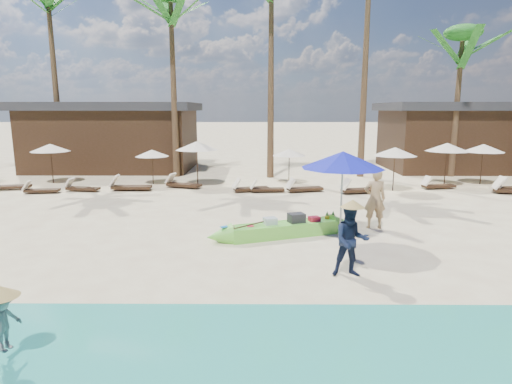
{
  "coord_description": "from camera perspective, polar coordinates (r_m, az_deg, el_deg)",
  "views": [
    {
      "loc": [
        1.5,
        -10.56,
        3.9
      ],
      "look_at": [
        1.41,
        2.0,
        1.46
      ],
      "focal_mm": 30.0,
      "sensor_mm": 36.0,
      "label": 1
    }
  ],
  "objects": [
    {
      "name": "ground",
      "position": [
        11.36,
        -7.29,
        -9.17
      ],
      "size": [
        240.0,
        240.0,
        0.0
      ],
      "primitive_type": "plane",
      "color": "#FAEDB9",
      "rests_on": "ground"
    },
    {
      "name": "wet_sand_strip",
      "position": [
        6.95,
        -13.22,
        -23.4
      ],
      "size": [
        240.0,
        4.5,
        0.01
      ],
      "primitive_type": "cube",
      "color": "tan",
      "rests_on": "ground"
    },
    {
      "name": "green_canoe",
      "position": [
        13.37,
        3.69,
        -4.93
      ],
      "size": [
        5.25,
        2.18,
        0.69
      ],
      "rotation": [
        0.0,
        0.0,
        0.35
      ],
      "color": "#6CD741",
      "rests_on": "ground"
    },
    {
      "name": "tourist",
      "position": [
        14.6,
        15.56,
        -0.86
      ],
      "size": [
        0.73,
        0.49,
        2.0
      ],
      "primitive_type": "imported",
      "rotation": [
        0.0,
        0.0,
        3.13
      ],
      "color": "tan",
      "rests_on": "ground"
    },
    {
      "name": "vendor_green",
      "position": [
        10.31,
        12.56,
        -6.37
      ],
      "size": [
        0.85,
        0.66,
        1.73
      ],
      "primitive_type": "imported",
      "rotation": [
        0.0,
        0.0,
        -0.01
      ],
      "color": "#141C37",
      "rests_on": "ground"
    },
    {
      "name": "vendor_yellow",
      "position": [
        7.96,
        -30.6,
        -14.67
      ],
      "size": [
        0.49,
        0.68,
        0.95
      ],
      "primitive_type": "imported",
      "rotation": [
        0.0,
        0.0,
        1.33
      ],
      "color": "gray",
      "rests_on": "ground"
    },
    {
      "name": "blue_umbrella",
      "position": [
        12.94,
        11.51,
        4.22
      ],
      "size": [
        2.49,
        2.49,
        2.68
      ],
      "color": "#99999E",
      "rests_on": "ground"
    },
    {
      "name": "resort_parasol_3",
      "position": [
        25.18,
        -25.75,
        5.34
      ],
      "size": [
        2.03,
        2.03,
        2.09
      ],
      "color": "#341F15",
      "rests_on": "ground"
    },
    {
      "name": "lounger_3_left",
      "position": [
        24.21,
        -30.14,
        0.74
      ],
      "size": [
        1.9,
        0.88,
        0.62
      ],
      "rotation": [
        0.0,
        0.0,
        0.18
      ],
      "color": "#341F15",
      "rests_on": "ground"
    },
    {
      "name": "lounger_3_right",
      "position": [
        22.52,
        -26.9,
        0.31
      ],
      "size": [
        1.66,
        0.68,
        0.55
      ],
      "rotation": [
        0.0,
        0.0,
        0.12
      ],
      "color": "#341F15",
      "rests_on": "ground"
    },
    {
      "name": "resort_parasol_4",
      "position": [
        23.0,
        -13.71,
        5.05
      ],
      "size": [
        1.76,
        1.76,
        1.82
      ],
      "color": "#341F15",
      "rests_on": "ground"
    },
    {
      "name": "lounger_4_left",
      "position": [
        22.26,
        -22.33,
        0.57
      ],
      "size": [
        1.71,
        0.76,
        0.56
      ],
      "rotation": [
        0.0,
        0.0,
        -0.16
      ],
      "color": "#341F15",
      "rests_on": "ground"
    },
    {
      "name": "lounger_4_right",
      "position": [
        21.66,
        -16.64,
        0.77
      ],
      "size": [
        1.97,
        0.62,
        0.67
      ],
      "rotation": [
        0.0,
        0.0,
        0.01
      ],
      "color": "#341F15",
      "rests_on": "ground"
    },
    {
      "name": "resort_parasol_5",
      "position": [
        22.2,
        -7.9,
        6.14
      ],
      "size": [
        2.21,
        2.21,
        2.28
      ],
      "color": "#341F15",
      "rests_on": "ground"
    },
    {
      "name": "lounger_5_left",
      "position": [
        21.8,
        -9.88,
        1.1
      ],
      "size": [
        1.93,
        1.16,
        0.63
      ],
      "rotation": [
        0.0,
        0.0,
        -0.34
      ],
      "color": "#341F15",
      "rests_on": "ground"
    },
    {
      "name": "resort_parasol_6",
      "position": [
        22.53,
        4.46,
        5.29
      ],
      "size": [
        1.8,
        1.8,
        1.85
      ],
      "color": "#341F15",
      "rests_on": "ground"
    },
    {
      "name": "lounger_6_left",
      "position": [
        20.44,
        -0.97,
        0.58
      ],
      "size": [
        1.84,
        1.0,
        0.6
      ],
      "rotation": [
        0.0,
        0.0,
        0.28
      ],
      "color": "#341F15",
      "rests_on": "ground"
    },
    {
      "name": "lounger_6_right",
      "position": [
        20.33,
        1.26,
        0.48
      ],
      "size": [
        1.66,
        0.63,
        0.55
      ],
      "rotation": [
        0.0,
        0.0,
        0.08
      ],
      "color": "#341F15",
      "rests_on": "ground"
    },
    {
      "name": "resort_parasol_7",
      "position": [
        21.54,
        18.05,
        5.14
      ],
      "size": [
        2.05,
        2.05,
        2.11
      ],
      "color": "#341F15",
      "rests_on": "ground"
    },
    {
      "name": "lounger_7_left",
      "position": [
        20.52,
        6.21,
        0.56
      ],
      "size": [
        1.86,
        0.99,
        0.6
      ],
      "rotation": [
        0.0,
        0.0,
        0.26
      ],
      "color": "#341F15",
      "rests_on": "ground"
    },
    {
      "name": "lounger_7_right",
      "position": [
        20.59,
        13.5,
        0.4
      ],
      "size": [
        2.01,
        0.98,
        0.65
      ],
      "rotation": [
        0.0,
        0.0,
        0.21
      ],
      "color": "#341F15",
      "rests_on": "ground"
    },
    {
      "name": "resort_parasol_8",
      "position": [
        23.99,
        24.13,
        5.48
      ],
      "size": [
        2.14,
        2.14,
        2.2
      ],
      "color": "#341F15",
      "rests_on": "ground"
    },
    {
      "name": "lounger_8_left",
      "position": [
        23.01,
        22.94,
        0.86
      ],
      "size": [
        1.74,
        0.79,
        0.57
      ],
      "rotation": [
        0.0,
        0.0,
        0.17
      ],
      "color": "#341F15",
      "rests_on": "ground"
    },
    {
      "name": "resort_parasol_9",
      "position": [
        25.25,
        28.07,
        5.19
      ],
      "size": [
        2.05,
        2.05,
        2.11
      ],
      "color": "#341F15",
      "rests_on": "ground"
    },
    {
      "name": "lounger_9_left",
      "position": [
        23.22,
        30.93,
        0.27
      ],
      "size": [
        1.87,
        0.88,
        0.61
      ],
      "rotation": [
        0.0,
        0.0,
        -0.19
      ],
      "color": "#341F15",
      "rests_on": "ground"
    },
    {
      "name": "palm_2",
      "position": [
        28.77,
        -25.86,
        20.54
      ],
      "size": [
        2.08,
        2.08,
        11.33
      ],
      "color": "brown",
      "rests_on": "ground"
    },
    {
      "name": "palm_3",
      "position": [
        25.73,
        -11.24,
        21.28
      ],
      "size": [
        2.08,
        2.08,
        10.52
      ],
      "color": "brown",
      "rests_on": "ground"
    },
    {
      "name": "palm_4",
      "position": [
        25.2,
        2.06,
        23.73
      ],
      "size": [
        2.08,
        2.08,
        11.7
      ],
      "color": "brown",
      "rests_on": "ground"
    },
    {
      "name": "palm_6",
      "position": [
        27.7,
        25.72,
        16.5
      ],
      "size": [
        2.08,
        2.08,
        8.51
      ],
      "color": "brown",
      "rests_on": "ground"
    },
    {
      "name": "pavilion_west",
      "position": [
        29.67,
        -18.39,
        7.15
      ],
      "size": [
        10.8,
        6.6,
        4.3
      ],
      "color": "#341F15",
      "rests_on": "ground"
    },
    {
      "name": "pavilion_east",
      "position": [
        30.76,
        24.59,
        6.85
      ],
      "size": [
        8.8,
        6.6,
        4.3
      ],
      "color": "#341F15",
      "rests_on": "ground"
    }
  ]
}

